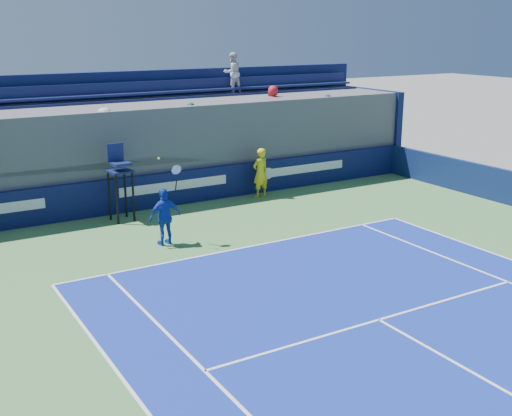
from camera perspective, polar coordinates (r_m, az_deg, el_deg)
ball_person at (r=23.30m, az=0.40°, el=3.15°), size 0.72×0.53×1.81m
back_hoarding at (r=22.47m, az=-7.32°, el=1.73°), size 20.40×0.21×1.20m
umpire_chair at (r=20.74m, az=-12.03°, el=2.97°), size 0.77×0.77×2.48m
tennis_player at (r=18.30m, az=-8.10°, el=-0.76°), size 1.00×0.49×2.57m
stadium_seating at (r=24.08m, az=-9.39°, el=5.60°), size 21.00×4.05×5.04m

